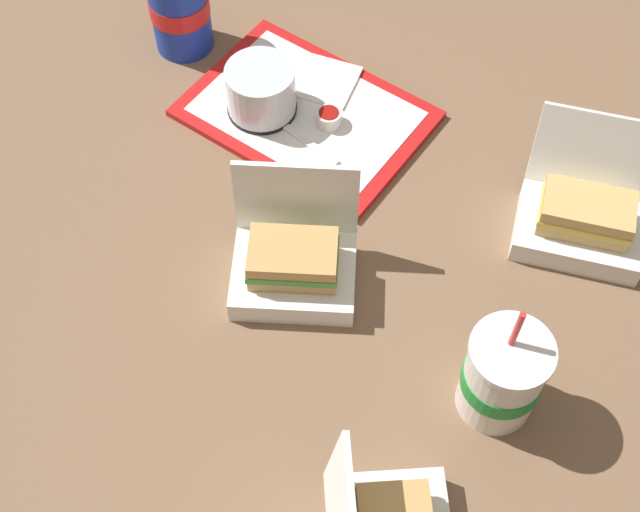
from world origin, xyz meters
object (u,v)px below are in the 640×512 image
at_px(clamshell_sandwich_front, 294,262).
at_px(soda_cup_center, 179,6).
at_px(soda_cup_right, 502,376).
at_px(ketchup_cup, 329,117).
at_px(plastic_fork, 311,145).
at_px(food_tray, 306,114).
at_px(cake_container, 261,91).
at_px(clamshell_sandwich_left, 583,217).

distance_m(clamshell_sandwich_front, soda_cup_center, 0.51).
distance_m(soda_cup_right, soda_cup_center, 0.81).
distance_m(ketchup_cup, plastic_fork, 0.06).
bearing_deg(food_tray, ketchup_cup, -170.23).
relative_size(food_tray, soda_cup_center, 1.82).
distance_m(food_tray, soda_cup_right, 0.56).
distance_m(clamshell_sandwich_front, soda_cup_right, 0.32).
height_order(clamshell_sandwich_front, soda_cup_right, soda_cup_right).
relative_size(plastic_fork, soda_cup_center, 0.49).
bearing_deg(clamshell_sandwich_front, soda_cup_center, -22.41).
bearing_deg(soda_cup_right, food_tray, -18.05).
distance_m(ketchup_cup, soda_cup_right, 0.52).
bearing_deg(ketchup_cup, soda_cup_right, 159.64).
height_order(food_tray, soda_cup_right, soda_cup_right).
bearing_deg(soda_cup_right, soda_cup_center, -10.07).
relative_size(cake_container, plastic_fork, 1.02).
bearing_deg(soda_cup_right, ketchup_cup, -20.36).
bearing_deg(ketchup_cup, cake_container, 29.57).
distance_m(food_tray, cake_container, 0.08).
relative_size(clamshell_sandwich_front, soda_cup_center, 1.01).
height_order(soda_cup_right, soda_cup_center, soda_cup_center).
xyz_separation_m(food_tray, soda_cup_center, (0.26, 0.03, 0.08)).
distance_m(ketchup_cup, clamshell_sandwich_front, 0.29).
height_order(plastic_fork, clamshell_sandwich_left, clamshell_sandwich_left).
xyz_separation_m(cake_container, clamshell_sandwich_left, (-0.50, -0.17, -0.01)).
relative_size(food_tray, clamshell_sandwich_left, 1.68).
distance_m(food_tray, clamshell_sandwich_left, 0.46).
distance_m(plastic_fork, clamshell_sandwich_left, 0.42).
xyz_separation_m(food_tray, clamshell_sandwich_front, (-0.21, 0.23, 0.04)).
bearing_deg(clamshell_sandwich_left, plastic_fork, 23.39).
relative_size(plastic_fork, clamshell_sandwich_front, 0.49).
xyz_separation_m(soda_cup_right, soda_cup_center, (0.79, -0.14, 0.01)).
bearing_deg(clamshell_sandwich_front, ketchup_cup, -54.80).
distance_m(ketchup_cup, soda_cup_center, 0.32).
bearing_deg(soda_cup_center, food_tray, -173.27).
bearing_deg(plastic_fork, clamshell_sandwich_front, 127.55).
bearing_deg(soda_cup_right, plastic_fork, -15.05).
xyz_separation_m(plastic_fork, soda_cup_right, (-0.47, 0.13, 0.06)).
relative_size(ketchup_cup, soda_cup_center, 0.18).
bearing_deg(food_tray, cake_container, 41.98).
distance_m(food_tray, ketchup_cup, 0.05).
bearing_deg(food_tray, soda_cup_center, 6.73).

